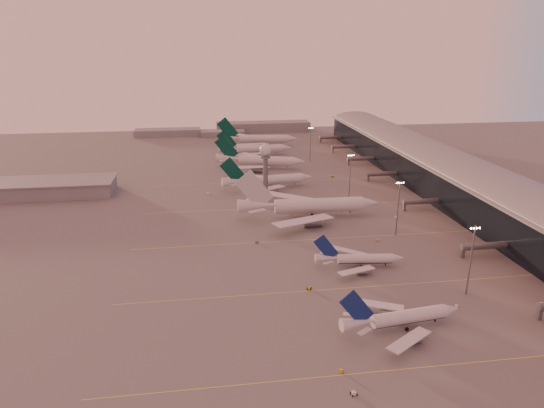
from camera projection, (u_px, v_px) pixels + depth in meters
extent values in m
plane|color=#5B5959|center=(299.00, 307.00, 156.83)|extent=(700.00, 700.00, 0.00)
cube|color=#E1D04F|center=(436.00, 366.00, 128.02)|extent=(180.00, 0.25, 0.02)
cube|color=#E1D04F|center=(377.00, 286.00, 170.29)|extent=(180.00, 0.25, 0.02)
cube|color=#E1D04F|center=(341.00, 238.00, 212.56)|extent=(180.00, 0.25, 0.02)
cube|color=#E1D04F|center=(318.00, 206.00, 254.84)|extent=(180.00, 0.25, 0.02)
cube|color=#E1D04F|center=(299.00, 180.00, 301.81)|extent=(180.00, 0.25, 0.02)
cube|color=black|center=(449.00, 179.00, 271.99)|extent=(36.00, 360.00, 18.00)
cylinder|color=slate|center=(451.00, 163.00, 269.15)|extent=(10.08, 360.00, 10.08)
cube|color=slate|center=(451.00, 163.00, 269.09)|extent=(40.00, 362.00, 0.80)
cube|color=#5B5E63|center=(540.00, 313.00, 149.00)|extent=(1.20, 1.20, 4.40)
cylinder|color=#5B5E63|center=(487.00, 246.00, 192.84)|extent=(22.00, 2.80, 2.80)
cube|color=#5B5E63|center=(463.00, 253.00, 192.21)|extent=(1.20, 1.20, 4.40)
cylinder|color=#5B5E63|center=(424.00, 201.00, 247.33)|extent=(22.00, 2.80, 2.80)
cube|color=#5B5E63|center=(405.00, 206.00, 246.70)|extent=(1.20, 1.20, 4.40)
cylinder|color=#5B5E63|center=(384.00, 174.00, 299.94)|extent=(22.00, 2.80, 2.80)
cube|color=#5B5E63|center=(368.00, 178.00, 299.30)|extent=(1.20, 1.20, 4.40)
cylinder|color=#5B5E63|center=(362.00, 159.00, 339.39)|extent=(22.00, 2.80, 2.80)
cube|color=#5B5E63|center=(348.00, 162.00, 338.76)|extent=(1.20, 1.20, 4.40)
cylinder|color=#5B5E63|center=(345.00, 147.00, 378.85)|extent=(22.00, 2.80, 2.80)
cube|color=#5B5E63|center=(333.00, 150.00, 378.21)|extent=(1.20, 1.20, 4.40)
cylinder|color=#5B5E63|center=(332.00, 137.00, 416.42)|extent=(22.00, 2.80, 2.80)
cube|color=#5B5E63|center=(321.00, 140.00, 415.79)|extent=(1.20, 1.20, 4.40)
cube|color=slate|center=(40.00, 189.00, 270.80)|extent=(80.00, 25.00, 8.00)
cube|color=slate|center=(38.00, 181.00, 269.48)|extent=(82.00, 27.00, 0.60)
cylinder|color=#5B5E63|center=(266.00, 177.00, 266.77)|extent=(2.60, 2.60, 22.00)
cylinder|color=#5B5E63|center=(265.00, 157.00, 263.15)|extent=(5.20, 5.20, 1.20)
sphere|color=silver|center=(265.00, 150.00, 261.92)|extent=(6.40, 6.40, 6.40)
cylinder|color=#5B5E63|center=(265.00, 143.00, 260.76)|extent=(0.16, 0.16, 2.00)
cylinder|color=#5B5E63|center=(471.00, 261.00, 160.76)|extent=(0.56, 0.56, 25.00)
cube|color=#5B5E63|center=(475.00, 227.00, 156.99)|extent=(3.60, 0.25, 0.25)
sphere|color=#FFEABF|center=(471.00, 228.00, 156.91)|extent=(0.56, 0.56, 0.56)
sphere|color=#FFEABF|center=(474.00, 228.00, 157.04)|extent=(0.56, 0.56, 0.56)
sphere|color=#FFEABF|center=(477.00, 228.00, 157.18)|extent=(0.56, 0.56, 0.56)
sphere|color=#FFEABF|center=(480.00, 228.00, 157.32)|extent=(0.56, 0.56, 0.56)
cylinder|color=#5B5E63|center=(398.00, 208.00, 212.02)|extent=(0.56, 0.56, 25.00)
cube|color=#5B5E63|center=(400.00, 182.00, 208.25)|extent=(3.60, 0.25, 0.25)
sphere|color=#FFEABF|center=(397.00, 183.00, 208.17)|extent=(0.56, 0.56, 0.56)
sphere|color=#FFEABF|center=(399.00, 183.00, 208.30)|extent=(0.56, 0.56, 0.56)
sphere|color=#FFEABF|center=(401.00, 183.00, 208.44)|extent=(0.56, 0.56, 0.56)
sphere|color=#FFEABF|center=(403.00, 183.00, 208.58)|extent=(0.56, 0.56, 0.56)
cylinder|color=#5B5E63|center=(350.00, 176.00, 263.01)|extent=(0.56, 0.56, 25.00)
cube|color=#5B5E63|center=(351.00, 155.00, 259.24)|extent=(3.60, 0.25, 0.25)
sphere|color=#FFEABF|center=(348.00, 156.00, 259.16)|extent=(0.56, 0.56, 0.56)
sphere|color=#FFEABF|center=(350.00, 155.00, 259.29)|extent=(0.56, 0.56, 0.56)
sphere|color=#FFEABF|center=(352.00, 155.00, 259.43)|extent=(0.56, 0.56, 0.56)
sphere|color=#FFEABF|center=(354.00, 155.00, 259.56)|extent=(0.56, 0.56, 0.56)
cylinder|color=#5B5E63|center=(310.00, 144.00, 347.29)|extent=(0.56, 0.56, 25.00)
cube|color=#5B5E63|center=(311.00, 127.00, 343.51)|extent=(3.60, 0.25, 0.25)
sphere|color=#FFEABF|center=(309.00, 128.00, 343.43)|extent=(0.56, 0.56, 0.56)
sphere|color=#FFEABF|center=(310.00, 128.00, 343.57)|extent=(0.56, 0.56, 0.56)
sphere|color=#FFEABF|center=(311.00, 128.00, 343.70)|extent=(0.56, 0.56, 0.56)
sphere|color=#FFEABF|center=(313.00, 128.00, 343.84)|extent=(0.56, 0.56, 0.56)
cube|color=slate|center=(168.00, 132.00, 448.35)|extent=(60.00, 18.00, 6.00)
cube|color=slate|center=(263.00, 127.00, 469.49)|extent=(90.00, 20.00, 9.00)
cube|color=slate|center=(223.00, 133.00, 445.90)|extent=(40.00, 15.00, 5.00)
cylinder|color=silver|center=(409.00, 318.00, 144.42)|extent=(24.15, 7.00, 4.06)
cylinder|color=navy|center=(409.00, 320.00, 144.70)|extent=(23.54, 5.81, 2.92)
cone|color=silver|center=(451.00, 311.00, 148.00)|extent=(5.08, 4.60, 4.06)
cone|color=silver|center=(357.00, 325.00, 140.00)|extent=(10.42, 5.27, 4.06)
cube|color=silver|center=(409.00, 342.00, 134.03)|extent=(16.39, 13.19, 1.28)
cylinder|color=slate|center=(413.00, 341.00, 137.50)|extent=(4.91, 3.19, 2.64)
cube|color=slate|center=(414.00, 338.00, 137.14)|extent=(0.35, 0.30, 1.62)
cube|color=silver|center=(376.00, 306.00, 152.30)|extent=(17.53, 9.86, 1.28)
cylinder|color=slate|center=(387.00, 314.00, 151.46)|extent=(4.91, 3.19, 2.64)
cube|color=slate|center=(388.00, 310.00, 151.10)|extent=(0.35, 0.30, 1.62)
cube|color=navy|center=(357.00, 310.00, 138.29)|extent=(11.09, 1.76, 12.09)
cube|color=silver|center=(364.00, 333.00, 135.75)|extent=(4.81, 3.97, 0.27)
cube|color=silver|center=(351.00, 316.00, 144.19)|extent=(4.92, 3.13, 0.27)
cylinder|color=black|center=(435.00, 322.00, 147.57)|extent=(0.53, 0.53, 1.07)
cylinder|color=black|center=(399.00, 323.00, 146.94)|extent=(1.23, 0.68, 1.17)
cylinder|color=black|center=(407.00, 331.00, 142.64)|extent=(1.23, 0.68, 1.17)
cylinder|color=silver|center=(365.00, 260.00, 184.23)|extent=(21.11, 5.73, 3.55)
cylinder|color=navy|center=(365.00, 262.00, 184.48)|extent=(20.59, 4.69, 2.56)
cone|color=silver|center=(398.00, 259.00, 184.68)|extent=(4.39, 3.96, 3.55)
cone|color=silver|center=(327.00, 259.00, 183.56)|extent=(9.07, 4.45, 3.55)
cube|color=silver|center=(356.00, 272.00, 175.96)|extent=(15.30, 8.88, 1.12)
cylinder|color=slate|center=(362.00, 273.00, 178.52)|extent=(4.26, 2.72, 2.31)
cube|color=slate|center=(362.00, 271.00, 178.20)|extent=(0.30, 0.26, 1.42)
cube|color=silver|center=(348.00, 252.00, 192.53)|extent=(14.46, 11.34, 1.12)
cylinder|color=slate|center=(355.00, 258.00, 191.17)|extent=(4.26, 2.72, 2.31)
cube|color=slate|center=(355.00, 256.00, 190.86)|extent=(0.30, 0.26, 1.42)
cube|color=navy|center=(326.00, 249.00, 182.16)|extent=(9.72, 1.35, 10.58)
cube|color=silver|center=(328.00, 264.00, 179.70)|extent=(4.31, 2.80, 0.23)
cube|color=silver|center=(325.00, 255.00, 187.36)|extent=(4.22, 3.42, 0.23)
cylinder|color=black|center=(385.00, 265.00, 185.28)|extent=(0.47, 0.47, 0.93)
cylinder|color=black|center=(359.00, 263.00, 186.87)|extent=(1.07, 0.57, 1.03)
cylinder|color=black|center=(362.00, 268.00, 182.97)|extent=(1.07, 0.57, 1.03)
cylinder|color=silver|center=(318.00, 208.00, 237.31)|extent=(43.03, 8.04, 6.69)
cylinder|color=silver|center=(318.00, 211.00, 237.79)|extent=(42.12, 6.14, 4.82)
cone|color=silver|center=(369.00, 206.00, 240.02)|extent=(8.50, 6.95, 6.69)
cone|color=silver|center=(256.00, 208.00, 233.82)|extent=(18.17, 7.26, 6.69)
cube|color=silver|center=(303.00, 223.00, 219.77)|extent=(30.74, 19.97, 1.99)
cylinder|color=slate|center=(313.00, 225.00, 225.15)|extent=(8.42, 4.61, 4.35)
cube|color=slate|center=(313.00, 222.00, 224.66)|extent=(0.33, 0.28, 2.68)
cube|color=silver|center=(292.00, 200.00, 253.38)|extent=(30.22, 21.47, 1.99)
cylinder|color=slate|center=(303.00, 207.00, 250.81)|extent=(8.42, 4.61, 4.35)
cube|color=slate|center=(303.00, 204.00, 250.32)|extent=(0.33, 0.28, 2.68)
cube|color=#B6B9BE|center=(254.00, 193.00, 231.24)|extent=(18.56, 0.96, 19.87)
cube|color=silver|center=(257.00, 214.00, 225.91)|extent=(8.84, 6.23, 0.27)
cube|color=silver|center=(254.00, 203.00, 241.55)|extent=(8.78, 6.62, 0.27)
cylinder|color=black|center=(350.00, 214.00, 240.33)|extent=(0.54, 0.54, 1.08)
cylinder|color=black|center=(310.00, 214.00, 240.46)|extent=(1.20, 0.58, 1.19)
cylinder|color=black|center=(312.00, 217.00, 235.98)|extent=(1.20, 0.58, 1.19)
cylinder|color=silver|center=(274.00, 181.00, 285.51)|extent=(34.09, 9.86, 5.43)
cylinder|color=silver|center=(274.00, 183.00, 285.89)|extent=(33.22, 8.26, 3.91)
cone|color=silver|center=(306.00, 179.00, 290.72)|extent=(7.18, 6.25, 5.43)
cone|color=silver|center=(234.00, 183.00, 279.09)|extent=(14.71, 7.26, 5.43)
cube|color=silver|center=(267.00, 191.00, 270.72)|extent=(23.16, 18.85, 1.61)
cylinder|color=slate|center=(272.00, 192.00, 275.55)|extent=(6.93, 4.36, 3.53)
cube|color=slate|center=(272.00, 190.00, 275.15)|extent=(0.31, 0.27, 2.17)
cube|color=silver|center=(255.00, 178.00, 296.58)|extent=(24.89, 13.81, 1.61)
cylinder|color=slate|center=(262.00, 182.00, 295.30)|extent=(6.93, 4.36, 3.53)
cube|color=slate|center=(262.00, 180.00, 294.89)|extent=(0.31, 0.27, 2.17)
cube|color=#05362B|center=(233.00, 172.00, 276.87)|extent=(14.85, 2.31, 16.07)
cube|color=silver|center=(236.00, 186.00, 273.04)|extent=(6.78, 5.64, 0.23)
cube|color=silver|center=(232.00, 180.00, 284.94)|extent=(6.95, 4.37, 0.23)
cylinder|color=black|center=(294.00, 185.00, 289.89)|extent=(0.47, 0.47, 0.94)
cylinder|color=black|center=(269.00, 186.00, 287.73)|extent=(1.08, 0.60, 1.03)
cylinder|color=black|center=(270.00, 188.00, 283.97)|extent=(1.08, 0.60, 1.03)
cylinder|color=silver|center=(266.00, 162.00, 329.47)|extent=(37.77, 16.45, 6.06)
cylinder|color=silver|center=(266.00, 164.00, 329.90)|extent=(36.57, 14.61, 4.37)
cone|color=silver|center=(299.00, 163.00, 326.43)|extent=(8.69, 7.87, 6.06)
cone|color=silver|center=(228.00, 160.00, 332.85)|extent=(16.84, 10.28, 6.06)
cube|color=silver|center=(248.00, 169.00, 316.21)|extent=(28.01, 11.67, 1.79)
cylinder|color=slate|center=(256.00, 172.00, 319.88)|extent=(8.09, 5.84, 3.94)
cube|color=slate|center=(256.00, 169.00, 319.43)|extent=(0.37, 0.34, 2.43)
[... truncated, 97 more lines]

